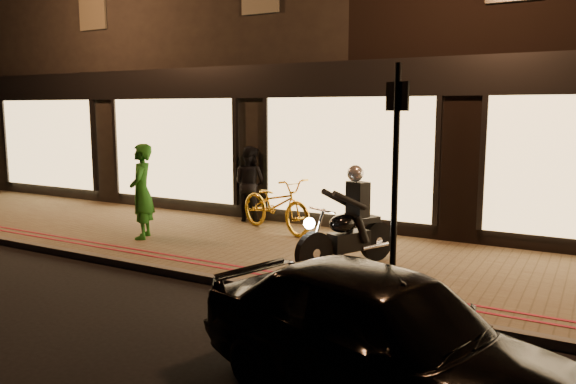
% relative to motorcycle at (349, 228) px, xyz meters
% --- Properties ---
extents(ground, '(90.00, 90.00, 0.00)m').
position_rel_motorcycle_xyz_m(ground, '(-1.13, -1.52, -0.73)').
color(ground, black).
rests_on(ground, ground).
extents(sidewalk, '(50.00, 4.00, 0.12)m').
position_rel_motorcycle_xyz_m(sidewalk, '(-1.13, 0.48, -0.67)').
color(sidewalk, brown).
rests_on(sidewalk, ground).
extents(kerb_stone, '(50.00, 0.14, 0.12)m').
position_rel_motorcycle_xyz_m(kerb_stone, '(-1.13, -1.47, -0.67)').
color(kerb_stone, '#59544C').
rests_on(kerb_stone, ground).
extents(red_kerb_lines, '(50.00, 0.26, 0.01)m').
position_rel_motorcycle_xyz_m(red_kerb_lines, '(-1.13, -0.97, -0.61)').
color(red_kerb_lines, maroon).
rests_on(red_kerb_lines, sidewalk).
extents(building_row, '(48.00, 10.11, 8.50)m').
position_rel_motorcycle_xyz_m(building_row, '(-1.13, 7.47, 3.51)').
color(building_row, black).
rests_on(building_row, ground).
extents(motorcycle, '(0.95, 1.81, 1.59)m').
position_rel_motorcycle_xyz_m(motorcycle, '(0.00, 0.00, 0.00)').
color(motorcycle, black).
rests_on(motorcycle, sidewalk).
extents(sign_post, '(0.33, 0.17, 3.00)m').
position_rel_motorcycle_xyz_m(sign_post, '(1.15, -1.27, 1.06)').
color(sign_post, black).
rests_on(sign_post, sidewalk).
extents(bicycle_gold, '(2.21, 1.44, 1.10)m').
position_rel_motorcycle_xyz_m(bicycle_gold, '(-2.29, 1.63, -0.07)').
color(bicycle_gold, gold).
rests_on(bicycle_gold, sidewalk).
extents(person_green, '(0.71, 0.79, 1.80)m').
position_rel_motorcycle_xyz_m(person_green, '(-4.19, -0.14, 0.29)').
color(person_green, '#1F651A').
rests_on(person_green, sidewalk).
extents(person_dark, '(0.87, 0.72, 1.65)m').
position_rel_motorcycle_xyz_m(person_dark, '(-3.33, 2.28, 0.21)').
color(person_dark, black).
rests_on(person_dark, sidewalk).
extents(parked_car, '(3.96, 2.51, 1.26)m').
position_rel_motorcycle_xyz_m(parked_car, '(1.83, -3.51, -0.11)').
color(parked_car, black).
rests_on(parked_car, ground).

